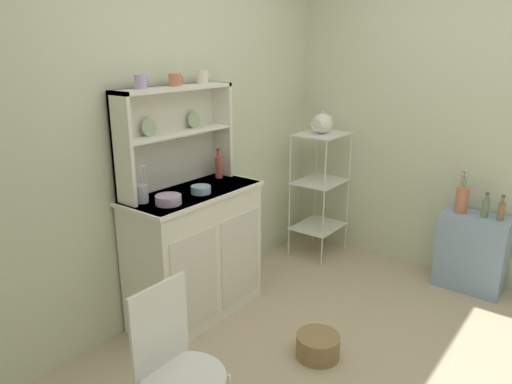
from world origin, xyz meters
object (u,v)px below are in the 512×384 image
Objects in this scene: porcelain_teapot at (322,123)px; flower_vase at (462,199)px; floor_basket at (318,346)px; utensil_jar at (142,193)px; hutch_cabinet at (195,253)px; wire_chair at (174,360)px; cup_lilac_0 at (141,82)px; hutch_shelf_unit at (172,129)px; side_shelf_blue at (472,252)px; vinegar_bottle at (501,211)px; bowl_mixing_large at (168,200)px; bakers_rack at (320,180)px; jam_bottle at (219,166)px; oil_bottle at (486,207)px.

porcelain_teapot reaches higher than flower_vase.
utensil_jar reaches higher than floor_basket.
wire_chair is at bearing -139.52° from hutch_cabinet.
cup_lilac_0 reaches higher than porcelain_teapot.
utensil_jar is at bearing 144.53° from flower_vase.
hutch_shelf_unit reaches higher than side_shelf_blue.
porcelain_teapot is at bearing -7.15° from utensil_jar.
hutch_shelf_unit reaches higher than vinegar_bottle.
bowl_mixing_large is (-0.37, 0.84, 0.85)m from floor_basket.
cup_lilac_0 reaches higher than utensil_jar.
flower_vase is (0.16, -1.14, 0.02)m from bakers_rack.
jam_bottle is 1.12× the size of oil_bottle.
oil_bottle is (-0.00, -0.17, -0.03)m from flower_vase.
hutch_cabinet is at bearing -12.49° from utensil_jar.
side_shelf_blue is (1.55, -1.40, -0.17)m from hutch_cabinet.
porcelain_teapot is (1.67, -0.07, 0.25)m from bowl_mixing_large.
bakers_rack reaches higher than wire_chair.
jam_bottle is (0.61, -0.04, -0.62)m from cup_lilac_0.
flower_vase is at bearing -42.85° from hutch_shelf_unit.
hutch_shelf_unit reaches higher than oil_bottle.
bakers_rack is 1.78m from utensil_jar.
hutch_cabinet is at bearing 174.21° from porcelain_teapot.
wire_chair is 4.03× the size of jam_bottle.
porcelain_teapot is at bearing 96.36° from vinegar_bottle.
bakers_rack is at bearing -0.00° from porcelain_teapot.
floor_basket is 1.63m from flower_vase.
side_shelf_blue is 2.70m from cup_lilac_0.
vinegar_bottle is at bearing -90.00° from side_shelf_blue.
utensil_jar is at bearing 142.20° from side_shelf_blue.
cup_lilac_0 is 0.36× the size of utensil_jar.
vinegar_bottle is (1.83, -1.48, -0.26)m from bowl_mixing_large.
side_shelf_blue is (1.55, -1.56, -0.99)m from hutch_shelf_unit.
hutch_shelf_unit is 1.55m from bakers_rack.
hutch_shelf_unit is 0.81× the size of bakers_rack.
hutch_cabinet is 3.62× the size of floor_basket.
bakers_rack is 1.32m from side_shelf_blue.
bowl_mixing_large is at bearing 113.61° from floor_basket.
oil_bottle is (1.55, -1.61, -0.61)m from hutch_shelf_unit.
oil_bottle is (1.46, -0.53, 0.60)m from floor_basket.
porcelain_teapot is 0.77× the size of flower_vase.
utensil_jar reaches higher than bowl_mixing_large.
bakers_rack is 1.42m from vinegar_bottle.
wire_chair is 3.27× the size of porcelain_teapot.
flower_vase is (1.81, -1.40, -0.90)m from cup_lilac_0.
bakers_rack is (1.40, -0.30, -0.60)m from hutch_shelf_unit.
bowl_mixing_large is 0.83× the size of vinegar_bottle.
flower_vase is at bearing 89.97° from oil_bottle.
bakers_rack reaches higher than hutch_cabinet.
hutch_shelf_unit is 2.39m from vinegar_bottle.
jam_bottle reaches higher than side_shelf_blue.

